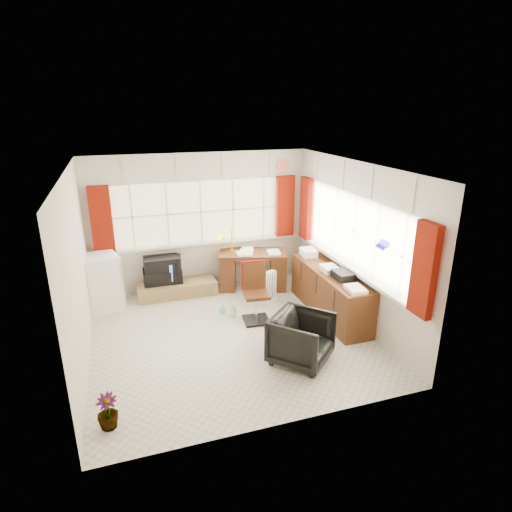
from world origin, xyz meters
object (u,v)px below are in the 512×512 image
Objects in this scene: office_chair at (301,339)px; radiator at (266,291)px; desk at (253,268)px; credenza at (330,292)px; crt_tv at (165,268)px; desk_lamp at (232,235)px; tv_bench at (177,289)px; task_chair at (255,289)px; mini_fridge at (102,282)px.

radiator is (0.15, 1.82, -0.10)m from office_chair.
desk reaches higher than office_chair.
credenza reaches higher than crt_tv.
desk_lamp reaches higher than tv_bench.
task_chair is 1.29× the size of office_chair.
office_chair is at bearing -93.30° from desk.
tv_bench is at bearing 146.30° from credenza.
radiator is at bearing -14.80° from mini_fridge.
office_chair is at bearing -94.73° from radiator.
office_chair is 3.57m from mini_fridge.
mini_fridge is (-2.67, 0.71, 0.24)m from radiator.
radiator is at bearing 51.83° from task_chair.
task_chair is at bearing 169.73° from credenza.
office_chair is at bearing -81.49° from task_chair.
radiator is (0.00, -0.75, -0.16)m from desk.
crt_tv is at bearing 145.40° from credenza.
credenza is at bearing 5.50° from office_chair.
office_chair is 0.37× the size of credenza.
desk_lamp is (-0.35, 0.17, 0.62)m from desk.
credenza reaches higher than radiator.
task_chair is 1.24m from credenza.
task_chair reaches higher than tv_bench.
mini_fridge is at bearing -179.09° from desk.
task_chair reaches higher than credenza.
credenza reaches higher than tv_bench.
task_chair is 0.68× the size of tv_bench.
task_chair is at bearing -26.55° from mini_fridge.
tv_bench is 2.25× the size of crt_tv.
desk is 3.07× the size of desk_lamp.
credenza is at bearing -21.31° from mini_fridge.
mini_fridge reaches higher than office_chair.
desk is 1.43× the size of mini_fridge.
credenza is 2.97m from crt_tv.
desk is at bearing 121.31° from credenza.
desk is 1.66m from credenza.
crt_tv is 0.66× the size of mini_fridge.
crt_tv is 1.13m from mini_fridge.
task_chair is 1.66× the size of radiator.
tv_bench is (-1.42, 0.10, -0.27)m from desk.
radiator is at bearing 42.19° from office_chair.
task_chair is 0.64m from radiator.
task_chair is at bearing -128.17° from radiator.
crt_tv is (-1.59, 1.02, 0.24)m from radiator.
mini_fridge is (-2.52, 2.52, 0.13)m from office_chair.
task_chair is 1.72m from tv_bench.
task_chair is 2.59m from mini_fridge.
tv_bench is at bearing -45.06° from crt_tv.
tv_bench is at bearing -176.20° from desk_lamp.
desk is at bearing 73.63° from task_chair.
desk_lamp is at bearing 51.13° from office_chair.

